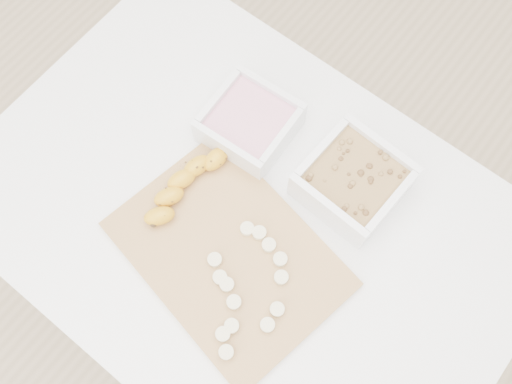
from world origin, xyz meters
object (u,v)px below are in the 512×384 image
Objects in this scene: cutting_board at (229,254)px; table at (247,231)px; banana at (184,186)px; bowl_yogurt at (250,123)px; bowl_granola at (353,181)px.

table is at bearing 106.23° from cutting_board.
cutting_board is 2.04× the size of banana.
bowl_yogurt is at bearing 119.68° from cutting_board.
bowl_yogurt is 0.17m from banana.
bowl_granola is 0.91× the size of banana.
cutting_board is (0.12, -0.21, -0.03)m from bowl_yogurt.
banana is (-0.02, -0.17, -0.01)m from bowl_yogurt.
bowl_yogurt reaches higher than cutting_board.
bowl_yogurt is 0.25m from cutting_board.
bowl_yogurt reaches higher than table.
bowl_granola is 0.45× the size of cutting_board.
bowl_yogurt is (-0.10, 0.14, 0.13)m from table.
bowl_yogurt is 0.85× the size of banana.
table is 0.17m from banana.
bowl_granola is (0.22, 0.02, 0.00)m from bowl_yogurt.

